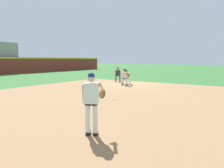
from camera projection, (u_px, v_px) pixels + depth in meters
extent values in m
plane|color=#336B2D|center=(128.00, 84.00, 19.71)|extent=(160.00, 160.00, 0.00)
cube|color=#9E754C|center=(119.00, 97.00, 13.08)|extent=(18.00, 18.00, 0.01)
cube|color=white|center=(128.00, 84.00, 19.70)|extent=(0.38, 0.38, 0.09)
sphere|color=white|center=(114.00, 100.00, 11.98)|extent=(0.07, 0.07, 0.07)
cube|color=black|center=(88.00, 133.00, 6.51)|extent=(0.28, 0.21, 0.09)
cylinder|color=white|center=(88.00, 119.00, 6.42)|extent=(0.15, 0.15, 0.84)
cube|color=black|center=(96.00, 133.00, 6.47)|extent=(0.28, 0.21, 0.09)
cylinder|color=white|center=(95.00, 119.00, 6.38)|extent=(0.15, 0.15, 0.84)
cube|color=black|center=(91.00, 104.00, 6.35)|extent=(0.32, 0.39, 0.06)
cube|color=white|center=(91.00, 93.00, 6.32)|extent=(0.39, 0.46, 0.60)
sphere|color=#DBB28E|center=(91.00, 78.00, 6.29)|extent=(0.21, 0.21, 0.21)
sphere|color=navy|center=(91.00, 76.00, 6.28)|extent=(0.20, 0.20, 0.20)
cube|color=navy|center=(92.00, 77.00, 6.37)|extent=(0.17, 0.20, 0.02)
cylinder|color=#DBB28E|center=(84.00, 93.00, 6.43)|extent=(0.21, 0.16, 0.59)
cylinder|color=#DBB28E|center=(102.00, 89.00, 6.56)|extent=(0.52, 0.30, 0.41)
ellipsoid|color=brown|center=(102.00, 94.00, 6.66)|extent=(0.35, 0.31, 0.34)
cube|color=black|center=(130.00, 84.00, 19.93)|extent=(0.28, 0.21, 0.09)
cylinder|color=white|center=(130.00, 81.00, 19.95)|extent=(0.15, 0.15, 0.40)
cube|color=black|center=(123.00, 83.00, 20.02)|extent=(0.28, 0.21, 0.09)
cylinder|color=white|center=(123.00, 81.00, 20.03)|extent=(0.15, 0.15, 0.40)
cube|color=black|center=(126.00, 78.00, 19.96)|extent=(0.33, 0.39, 0.06)
cube|color=white|center=(126.00, 75.00, 19.93)|extent=(0.39, 0.46, 0.52)
sphere|color=brown|center=(126.00, 71.00, 19.87)|extent=(0.21, 0.21, 0.21)
sphere|color=navy|center=(126.00, 70.00, 19.86)|extent=(0.20, 0.20, 0.20)
cube|color=navy|center=(126.00, 71.00, 19.78)|extent=(0.17, 0.20, 0.02)
cylinder|color=brown|center=(129.00, 74.00, 19.47)|extent=(0.57, 0.33, 0.24)
cylinder|color=brown|center=(124.00, 76.00, 19.88)|extent=(0.25, 0.18, 0.58)
ellipsoid|color=brown|center=(129.00, 75.00, 19.27)|extent=(0.28, 0.27, 0.35)
cube|color=black|center=(122.00, 85.00, 19.06)|extent=(0.28, 0.15, 0.09)
cylinder|color=white|center=(122.00, 81.00, 19.00)|extent=(0.15, 0.15, 0.50)
cube|color=black|center=(127.00, 85.00, 18.91)|extent=(0.28, 0.15, 0.09)
cylinder|color=white|center=(127.00, 82.00, 18.84)|extent=(0.15, 0.15, 0.50)
cube|color=black|center=(124.00, 78.00, 18.89)|extent=(0.26, 0.37, 0.06)
cube|color=beige|center=(124.00, 75.00, 18.85)|extent=(0.31, 0.44, 0.54)
sphere|color=brown|center=(125.00, 70.00, 18.83)|extent=(0.21, 0.21, 0.21)
sphere|color=#194C28|center=(125.00, 70.00, 18.82)|extent=(0.20, 0.20, 0.20)
cube|color=#194C28|center=(125.00, 70.00, 18.90)|extent=(0.14, 0.19, 0.02)
cylinder|color=brown|center=(122.00, 75.00, 19.09)|extent=(0.34, 0.14, 0.56)
cylinder|color=brown|center=(128.00, 75.00, 18.89)|extent=(0.34, 0.14, 0.56)
cube|color=black|center=(120.00, 81.00, 22.02)|extent=(0.28, 0.22, 0.09)
cylinder|color=#515154|center=(120.00, 78.00, 22.03)|extent=(0.15, 0.15, 0.50)
cube|color=black|center=(116.00, 81.00, 22.05)|extent=(0.28, 0.22, 0.09)
cylinder|color=#515154|center=(116.00, 78.00, 22.06)|extent=(0.15, 0.15, 0.50)
cube|color=black|center=(118.00, 76.00, 22.01)|extent=(0.34, 0.39, 0.06)
cube|color=#232326|center=(118.00, 73.00, 21.98)|extent=(0.40, 0.47, 0.54)
sphere|color=#9E7051|center=(118.00, 69.00, 21.92)|extent=(0.21, 0.21, 0.21)
sphere|color=black|center=(118.00, 68.00, 21.91)|extent=(0.20, 0.20, 0.20)
cube|color=black|center=(118.00, 68.00, 21.82)|extent=(0.18, 0.20, 0.02)
cylinder|color=#9E7051|center=(120.00, 73.00, 21.82)|extent=(0.33, 0.24, 0.56)
cylinder|color=#9E7051|center=(115.00, 73.00, 21.86)|extent=(0.33, 0.24, 0.56)
cube|color=#286B42|center=(2.00, 55.00, 33.88)|extent=(0.47, 0.20, 0.44)
cube|color=#286B42|center=(6.00, 55.00, 34.34)|extent=(0.47, 0.20, 0.44)
cube|color=#286B42|center=(9.00, 55.00, 34.81)|extent=(0.47, 0.20, 0.44)
cube|color=#286B42|center=(12.00, 55.00, 35.27)|extent=(0.47, 0.20, 0.44)
cube|color=#286B42|center=(2.00, 52.00, 34.75)|extent=(0.47, 0.20, 0.44)
cube|color=#286B42|center=(6.00, 52.00, 35.21)|extent=(0.47, 0.20, 0.44)
cube|color=#286B42|center=(9.00, 52.00, 35.68)|extent=(0.47, 0.20, 0.44)
cube|color=#286B42|center=(3.00, 48.00, 35.62)|extent=(0.47, 0.20, 0.44)
cube|color=#286B42|center=(6.00, 49.00, 36.08)|extent=(0.47, 0.20, 0.44)
cube|color=#286B42|center=(0.00, 45.00, 36.02)|extent=(0.47, 0.20, 0.44)
cube|color=#286B42|center=(3.00, 45.00, 36.49)|extent=(0.47, 0.20, 0.44)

